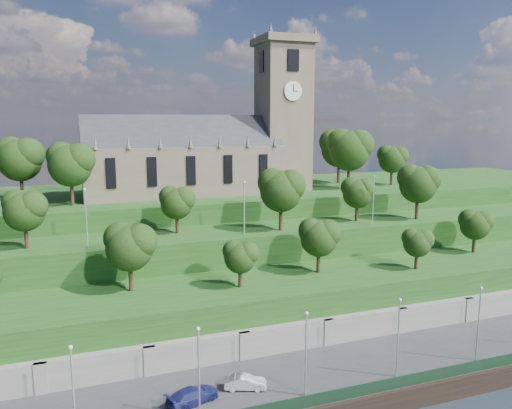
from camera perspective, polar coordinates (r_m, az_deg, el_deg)
name	(u,v)px	position (r m, az deg, el deg)	size (l,w,h in m)	color
promenade	(308,383)	(53.74, 5.95, -19.63)	(160.00, 12.00, 2.00)	#2D2D30
fence	(334,396)	(48.80, 8.93, -20.79)	(160.00, 0.10, 1.20)	black
retaining_wall	(285,344)	(57.87, 3.30, -15.67)	(160.00, 2.10, 5.00)	slate
embankment_lower	(265,312)	(62.39, 1.09, -12.22)	(160.00, 12.00, 8.00)	#1A4115
embankment_upper	(238,271)	(71.51, -2.10, -7.64)	(160.00, 10.00, 12.00)	#1A4115
hilltop	(202,231)	(90.69, -6.18, -2.99)	(160.00, 32.00, 15.00)	#1A4115
church	(211,148)	(84.95, -5.19, 6.42)	(38.60, 12.35, 27.60)	brown
trees_lower	(258,243)	(59.96, 0.26, -4.46)	(68.65, 8.77, 7.97)	black
trees_upper	(287,191)	(70.32, 3.53, 1.53)	(61.24, 8.09, 8.69)	black
trees_hilltop	(215,154)	(83.76, -4.71, 5.83)	(76.39, 16.59, 10.80)	black
lamp_posts_promenade	(306,348)	(47.54, 5.72, -15.98)	(60.36, 0.36, 8.20)	#B2B2B7
lamp_posts_upper	(244,204)	(66.36, -1.36, 0.09)	(40.36, 0.36, 7.25)	#B2B2B7
car_middle	(245,382)	(50.20, -1.24, -19.66)	(1.39, 3.98, 1.31)	#A6A7AA
car_right	(192,395)	(48.43, -7.27, -20.83)	(2.04, 5.02, 1.46)	navy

